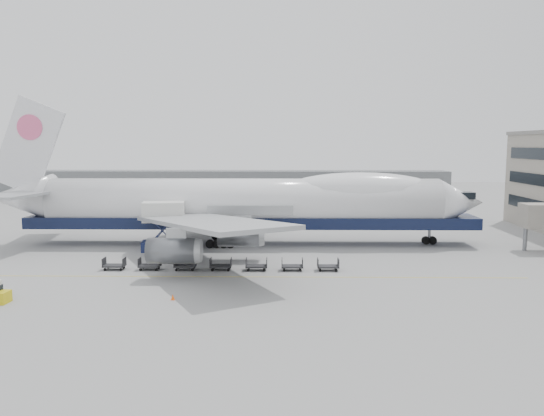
{
  "coord_description": "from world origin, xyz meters",
  "views": [
    {
      "loc": [
        4.89,
        -58.86,
        13.55
      ],
      "look_at": [
        3.83,
        6.0,
        5.65
      ],
      "focal_mm": 35.0,
      "sensor_mm": 36.0,
      "label": 1
    }
  ],
  "objects": [
    {
      "name": "apron_line",
      "position": [
        0.0,
        -6.0,
        0.01
      ],
      "size": [
        60.0,
        0.15,
        0.01
      ],
      "primitive_type": "cube",
      "color": "gold",
      "rests_on": "ground"
    },
    {
      "name": "catering_truck",
      "position": [
        -9.91,
        7.32,
        3.46
      ],
      "size": [
        5.95,
        4.46,
        6.24
      ],
      "rotation": [
        0.0,
        0.0,
        0.14
      ],
      "color": "#19224D",
      "rests_on": "ground"
    },
    {
      "name": "dolly_5",
      "position": [
        6.15,
        -3.12,
        0.53
      ],
      "size": [
        2.3,
        1.35,
        1.3
      ],
      "color": "#2D2D30",
      "rests_on": "ground"
    },
    {
      "name": "dolly_0",
      "position": [
        -13.08,
        -3.12,
        0.53
      ],
      "size": [
        2.3,
        1.35,
        1.3
      ],
      "color": "#2D2D30",
      "rests_on": "ground"
    },
    {
      "name": "traffic_cone",
      "position": [
        -4.51,
        -14.12,
        0.24
      ],
      "size": [
        0.35,
        0.35,
        0.51
      ],
      "rotation": [
        0.0,
        0.0,
        0.43
      ],
      "color": "#FF5A0D",
      "rests_on": "ground"
    },
    {
      "name": "dolly_2",
      "position": [
        -5.38,
        -3.12,
        0.53
      ],
      "size": [
        2.3,
        1.35,
        1.3
      ],
      "color": "#2D2D30",
      "rests_on": "ground"
    },
    {
      "name": "ground",
      "position": [
        0.0,
        0.0,
        0.0
      ],
      "size": [
        260.0,
        260.0,
        0.0
      ],
      "primitive_type": "plane",
      "color": "gray",
      "rests_on": "ground"
    },
    {
      "name": "dolly_6",
      "position": [
        10.0,
        -3.12,
        0.53
      ],
      "size": [
        2.3,
        1.35,
        1.3
      ],
      "color": "#2D2D30",
      "rests_on": "ground"
    },
    {
      "name": "dolly_3",
      "position": [
        -1.54,
        -3.12,
        0.53
      ],
      "size": [
        2.3,
        1.35,
        1.3
      ],
      "color": "#2D2D30",
      "rests_on": "ground"
    },
    {
      "name": "hangar",
      "position": [
        -10.0,
        70.0,
        3.5
      ],
      "size": [
        110.0,
        8.0,
        7.0
      ],
      "primitive_type": "cube",
      "color": "slate",
      "rests_on": "ground"
    },
    {
      "name": "airliner",
      "position": [
        0.64,
        12.0,
        5.62
      ],
      "size": [
        67.0,
        55.3,
        19.98
      ],
      "color": "white",
      "rests_on": "ground"
    },
    {
      "name": "dolly_1",
      "position": [
        -9.23,
        -3.12,
        0.53
      ],
      "size": [
        2.3,
        1.35,
        1.3
      ],
      "color": "#2D2D30",
      "rests_on": "ground"
    },
    {
      "name": "dolly_4",
      "position": [
        2.31,
        -3.12,
        0.53
      ],
      "size": [
        2.3,
        1.35,
        1.3
      ],
      "color": "#2D2D30",
      "rests_on": "ground"
    }
  ]
}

